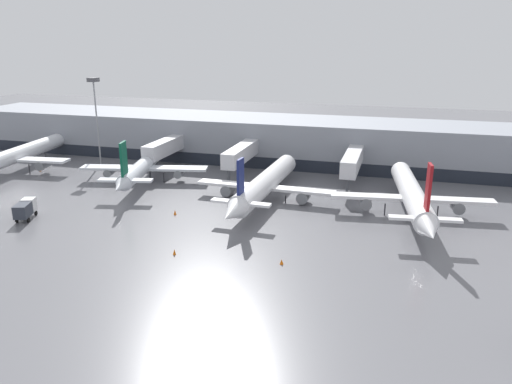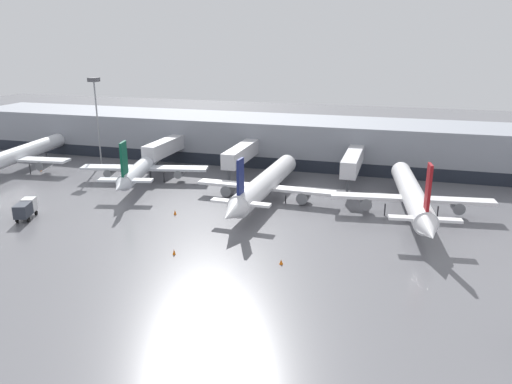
{
  "view_description": "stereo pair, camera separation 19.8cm",
  "coord_description": "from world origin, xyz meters",
  "views": [
    {
      "loc": [
        16.47,
        -39.35,
        24.97
      ],
      "look_at": [
        -3.55,
        29.15,
        3.0
      ],
      "focal_mm": 35.0,
      "sensor_mm": 36.0,
      "label": 1
    },
    {
      "loc": [
        16.66,
        -39.29,
        24.97
      ],
      "look_at": [
        -3.55,
        29.15,
        3.0
      ],
      "focal_mm": 35.0,
      "sensor_mm": 36.0,
      "label": 2
    }
  ],
  "objects": [
    {
      "name": "ground_plane",
      "position": [
        0.0,
        0.0,
        0.0
      ],
      "size": [
        320.0,
        320.0,
        0.0
      ],
      "primitive_type": "plane",
      "color": "slate"
    },
    {
      "name": "traffic_cone_0",
      "position": [
        -14.62,
        24.2,
        0.37
      ],
      "size": [
        0.42,
        0.42,
        0.74
      ],
      "color": "orange",
      "rests_on": "ground_plane"
    },
    {
      "name": "parked_jet_0",
      "position": [
        -55.01,
        37.86,
        3.21
      ],
      "size": [
        22.22,
        38.42,
        8.99
      ],
      "rotation": [
        0.0,
        0.0,
        1.7
      ],
      "color": "silver",
      "rests_on": "ground_plane"
    },
    {
      "name": "parked_jet_1",
      "position": [
        -3.72,
        34.85,
        2.72
      ],
      "size": [
        22.76,
        35.24,
        9.41
      ],
      "rotation": [
        0.0,
        0.0,
        1.54
      ],
      "color": "white",
      "rests_on": "ground_plane"
    },
    {
      "name": "traffic_cone_2",
      "position": [
        -51.02,
        39.96,
        0.28
      ],
      "size": [
        0.41,
        0.41,
        0.56
      ],
      "color": "orange",
      "rests_on": "ground_plane"
    },
    {
      "name": "service_truck_1",
      "position": [
        -34.46,
        16.43,
        1.6
      ],
      "size": [
        3.24,
        5.04,
        2.65
      ],
      "rotation": [
        0.0,
        0.0,
        1.92
      ],
      "color": "#2D333D",
      "rests_on": "ground_plane"
    },
    {
      "name": "apron_light_mast_7",
      "position": [
        -42.87,
        48.48,
        13.96
      ],
      "size": [
        1.8,
        1.8,
        17.61
      ],
      "color": "gray",
      "rests_on": "ground_plane"
    },
    {
      "name": "parked_jet_3",
      "position": [
        18.86,
        33.74,
        3.17
      ],
      "size": [
        23.45,
        34.43,
        10.56
      ],
      "rotation": [
        0.0,
        0.0,
        1.7
      ],
      "color": "white",
      "rests_on": "ground_plane"
    },
    {
      "name": "traffic_cone_1",
      "position": [
        -8.52,
        11.02,
        0.36
      ],
      "size": [
        0.38,
        0.38,
        0.72
      ],
      "color": "orange",
      "rests_on": "ground_plane"
    },
    {
      "name": "terminal_building",
      "position": [
        -0.13,
        61.78,
        4.5
      ],
      "size": [
        160.0,
        30.99,
        9.0
      ],
      "color": "gray",
      "rests_on": "ground_plane"
    },
    {
      "name": "traffic_cone_3",
      "position": [
        4.53,
        12.05,
        0.3
      ],
      "size": [
        0.45,
        0.45,
        0.6
      ],
      "color": "orange",
      "rests_on": "ground_plane"
    },
    {
      "name": "parked_jet_4",
      "position": [
        -27.7,
        39.12,
        2.96
      ],
      "size": [
        23.06,
        31.71,
        9.49
      ],
      "rotation": [
        0.0,
        0.0,
        1.8
      ],
      "color": "silver",
      "rests_on": "ground_plane"
    }
  ]
}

